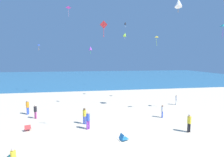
# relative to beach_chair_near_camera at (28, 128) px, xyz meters

# --- Properties ---
(ground_plane) EXTENTS (120.00, 120.00, 0.00)m
(ground_plane) POSITION_rel_beach_chair_near_camera_xyz_m (8.70, 5.70, -0.28)
(ground_plane) COLOR beige
(ocean_water) EXTENTS (120.00, 60.00, 0.05)m
(ocean_water) POSITION_rel_beach_chair_near_camera_xyz_m (8.70, 48.72, -0.26)
(ocean_water) COLOR teal
(ocean_water) RESTS_ON ground_plane
(beach_chair_near_camera) EXTENTS (0.64, 0.69, 0.59)m
(beach_chair_near_camera) POSITION_rel_beach_chair_near_camera_xyz_m (0.00, 0.00, 0.00)
(beach_chair_near_camera) COLOR #D13D3D
(beach_chair_near_camera) RESTS_ON ground_plane
(beach_chair_mid_beach) EXTENTS (0.82, 0.73, 0.59)m
(beach_chair_mid_beach) POSITION_rel_beach_chair_near_camera_xyz_m (8.40, -3.24, -0.03)
(beach_chair_mid_beach) COLOR #2370B2
(beach_chair_mid_beach) RESTS_ON ground_plane
(person_0) EXTENTS (0.41, 0.41, 1.70)m
(person_0) POSITION_rel_beach_chair_near_camera_xyz_m (14.72, -2.65, 0.70)
(person_0) COLOR black
(person_0) RESTS_ON ground_plane
(person_1) EXTENTS (0.42, 0.42, 1.51)m
(person_1) POSITION_rel_beach_chair_near_camera_xyz_m (18.55, 5.96, 0.59)
(person_1) COLOR white
(person_1) RESTS_ON ground_plane
(person_2) EXTENTS (0.62, 0.60, 0.71)m
(person_2) POSITION_rel_beach_chair_near_camera_xyz_m (0.50, -4.39, -0.02)
(person_2) COLOR yellow
(person_2) RESTS_ON ground_plane
(person_3) EXTENTS (0.41, 0.41, 1.47)m
(person_3) POSITION_rel_beach_chair_near_camera_xyz_m (14.06, 1.29, 0.57)
(person_3) COLOR blue
(person_3) RESTS_ON ground_plane
(person_5) EXTENTS (0.44, 0.44, 1.60)m
(person_5) POSITION_rel_beach_chair_near_camera_xyz_m (-0.24, 3.26, 0.64)
(person_5) COLOR #D8599E
(person_5) RESTS_ON ground_plane
(person_6) EXTENTS (0.43, 0.43, 1.76)m
(person_6) POSITION_rel_beach_chair_near_camera_xyz_m (-1.61, 4.91, 0.73)
(person_6) COLOR blue
(person_6) RESTS_ON ground_plane
(person_7) EXTENTS (0.47, 0.47, 1.72)m
(person_7) POSITION_rel_beach_chair_near_camera_xyz_m (5.59, -0.53, 0.71)
(person_7) COLOR purple
(person_7) RESTS_ON ground_plane
(person_8) EXTENTS (0.45, 0.45, 1.70)m
(person_8) POSITION_rel_beach_chair_near_camera_xyz_m (5.25, 0.79, 0.70)
(person_8) COLOR blue
(person_8) RESTS_ON ground_plane
(kite_blue) EXTENTS (0.65, 0.57, 1.28)m
(kite_blue) POSITION_rel_beach_chair_near_camera_xyz_m (-3.82, 19.28, 9.31)
(kite_blue) COLOR blue
(kite_red) EXTENTS (0.62, 0.23, 1.30)m
(kite_red) POSITION_rel_beach_chair_near_camera_xyz_m (6.96, -2.25, 9.09)
(kite_red) COLOR red
(kite_black) EXTENTS (0.76, 0.69, 1.25)m
(kite_black) POSITION_rel_beach_chair_near_camera_xyz_m (14.63, 21.98, 14.72)
(kite_black) COLOR black
(kite_lime) EXTENTS (0.85, 0.88, 1.08)m
(kite_lime) POSITION_rel_beach_chair_near_camera_xyz_m (12.04, 11.57, 10.55)
(kite_lime) COLOR #99DB33
(kite_yellow) EXTENTS (0.59, 0.64, 1.53)m
(kite_yellow) POSITION_rel_beach_chair_near_camera_xyz_m (16.66, 9.18, 9.94)
(kite_yellow) COLOR yellow
(kite_purple) EXTENTS (0.49, 0.53, 1.09)m
(kite_purple) POSITION_rel_beach_chair_near_camera_xyz_m (6.15, 7.45, 7.95)
(kite_purple) COLOR purple
(kite_teal) EXTENTS (0.67, 0.72, 1.66)m
(kite_teal) POSITION_rel_beach_chair_near_camera_xyz_m (21.42, 1.62, 10.33)
(kite_teal) COLOR #1EADAD
(kite_magenta) EXTENTS (0.78, 0.63, 1.85)m
(kite_magenta) POSITION_rel_beach_chair_near_camera_xyz_m (2.62, 15.12, 15.58)
(kite_magenta) COLOR #DB3DA8
(kite_white) EXTENTS (1.21, 1.33, 1.72)m
(kite_white) POSITION_rel_beach_chair_near_camera_xyz_m (16.58, 3.21, 13.13)
(kite_white) COLOR white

